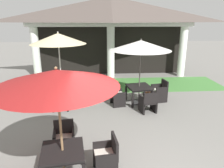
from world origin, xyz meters
TOP-DOWN VIEW (x-y plane):
  - background_pavilion at (0.00, 9.19)m, footprint 9.94×2.57m
  - lawn_strip at (0.00, 7.47)m, footprint 11.74×2.64m
  - patio_table_near_foreground at (-1.56, 0.56)m, footprint 1.02×1.02m
  - patio_umbrella_near_foreground at (-1.56, 0.56)m, footprint 2.47×2.47m
  - patio_chair_near_foreground_north at (-1.68, 1.51)m, footprint 0.60×0.58m
  - patio_chair_near_foreground_east at (-0.60, 0.68)m, footprint 0.58×0.65m
  - patio_table_mid_left at (0.94, 4.88)m, footprint 1.09×1.09m
  - patio_umbrella_mid_left at (0.94, 4.88)m, footprint 2.41×2.41m
  - patio_chair_mid_left_south at (1.12, 3.93)m, footprint 0.66×0.64m
  - patio_chair_mid_left_east at (1.89, 5.06)m, footprint 0.64×0.66m
  - patio_chair_mid_left_west at (-0.01, 4.70)m, footprint 0.62×0.68m
  - patio_table_mid_right at (-2.34, 5.31)m, footprint 1.12×1.12m
  - patio_umbrella_mid_right at (-2.34, 5.31)m, footprint 2.25×2.25m
  - patio_chair_mid_right_west at (-3.32, 5.23)m, footprint 0.60×0.62m
  - patio_chair_mid_right_south at (-2.25, 4.33)m, footprint 0.66×0.55m
  - terracotta_urn at (1.54, 5.84)m, footprint 0.29×0.29m

SIDE VIEW (x-z plane):
  - lawn_strip at x=0.00m, z-range 0.00..0.01m
  - terracotta_urn at x=1.54m, z-range -0.04..0.33m
  - patio_chair_mid_left_west at x=-0.01m, z-range -0.02..0.82m
  - patio_chair_mid_left_south at x=1.12m, z-range -0.02..0.83m
  - patio_chair_mid_right_west at x=-3.32m, z-range -0.01..0.82m
  - patio_chair_mid_right_south at x=-2.25m, z-range -0.01..0.82m
  - patio_chair_near_foreground_north at x=-1.68m, z-range -0.03..0.85m
  - patio_chair_near_foreground_east at x=-0.60m, z-range -0.04..0.89m
  - patio_chair_mid_left_east at x=1.89m, z-range -0.03..0.89m
  - patio_table_near_foreground at x=-1.56m, z-range 0.27..1.02m
  - patio_table_mid_right at x=-2.34m, z-range 0.28..1.02m
  - patio_table_mid_left at x=0.94m, z-range 0.28..1.03m
  - patio_umbrella_near_foreground at x=-1.56m, z-range 1.05..3.63m
  - patio_umbrella_mid_left at x=0.94m, z-range 1.07..3.77m
  - patio_umbrella_mid_right at x=-2.34m, z-range 1.18..4.14m
  - background_pavilion at x=0.00m, z-range 1.24..5.88m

